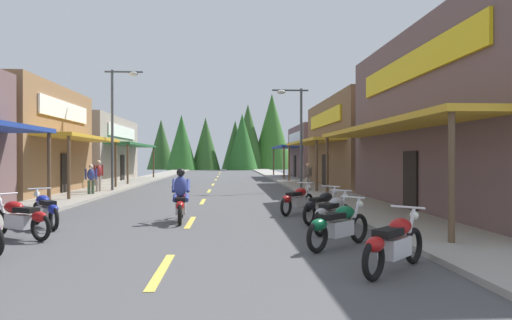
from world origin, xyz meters
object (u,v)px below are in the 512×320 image
object	(u,v)px
streetlamp_right	(296,124)
pedestrian_by_shop	(99,174)
pedestrian_browsing	(308,175)
motorcycle_parked_right_0	(394,242)
motorcycle_parked_left_4	(45,209)
motorcycle_parked_right_2	(333,213)
motorcycle_parked_right_4	(297,199)
motorcycle_parked_right_1	(338,224)
motorcycle_parked_left_3	(20,218)
rider_cruising_lead	(181,200)
motorcycle_parked_right_3	(322,206)
pedestrian_strolling	(91,178)
streetlamp_left	(118,114)

from	to	relation	value
streetlamp_right	pedestrian_by_shop	size ratio (longest dim) A/B	3.29
pedestrian_browsing	motorcycle_parked_right_0	bearing A→B (deg)	148.27
pedestrian_by_shop	motorcycle_parked_left_4	bearing A→B (deg)	136.98
motorcycle_parked_right_2	pedestrian_by_shop	size ratio (longest dim) A/B	1.00
motorcycle_parked_right_4	pedestrian_by_shop	size ratio (longest dim) A/B	0.99
motorcycle_parked_right_1	pedestrian_by_shop	xyz separation A→B (m)	(-9.06, 14.67, 0.54)
motorcycle_parked_right_1	pedestrian_by_shop	size ratio (longest dim) A/B	0.95
motorcycle_parked_left_3	rider_cruising_lead	distance (m)	4.25
motorcycle_parked_right_1	motorcycle_parked_left_4	size ratio (longest dim) A/B	0.95
motorcycle_parked_right_1	motorcycle_parked_right_4	xyz separation A→B (m)	(-0.00, 5.64, 0.00)
motorcycle_parked_right_3	pedestrian_browsing	bearing A→B (deg)	32.53
pedestrian_browsing	motorcycle_parked_right_1	bearing A→B (deg)	145.98
motorcycle_parked_right_0	pedestrian_browsing	distance (m)	17.32
motorcycle_parked_right_0	motorcycle_parked_right_2	xyz separation A→B (m)	(-0.09, 3.96, 0.00)
motorcycle_parked_right_2	pedestrian_browsing	size ratio (longest dim) A/B	1.10
pedestrian_strolling	motorcycle_parked_right_2	bearing A→B (deg)	-163.74
motorcycle_parked_right_3	motorcycle_parked_right_4	xyz separation A→B (m)	(-0.42, 2.01, 0.00)
motorcycle_parked_right_2	motorcycle_parked_right_4	world-z (taller)	same
motorcycle_parked_right_2	motorcycle_parked_right_1	bearing A→B (deg)	-152.46
motorcycle_parked_right_0	pedestrian_browsing	xyz separation A→B (m)	(1.63, 17.23, 0.44)
streetlamp_right	motorcycle_parked_right_4	size ratio (longest dim) A/B	3.32
streetlamp_right	motorcycle_parked_left_3	size ratio (longest dim) A/B	3.07
rider_cruising_lead	pedestrian_strolling	distance (m)	10.50
motorcycle_parked_right_0	motorcycle_parked_left_3	xyz separation A→B (m)	(-7.52, 3.49, 0.00)
streetlamp_left	motorcycle_parked_right_2	xyz separation A→B (m)	(8.62, -13.58, -3.78)
motorcycle_parked_right_0	rider_cruising_lead	distance (m)	7.28
motorcycle_parked_left_3	pedestrian_browsing	xyz separation A→B (m)	(9.15, 13.74, 0.44)
motorcycle_parked_right_0	motorcycle_parked_right_1	size ratio (longest dim) A/B	0.95
motorcycle_parked_right_2	pedestrian_strolling	xyz separation A→B (m)	(-9.30, 11.12, 0.41)
motorcycle_parked_right_2	pedestrian_strolling	size ratio (longest dim) A/B	1.13
motorcycle_parked_right_4	motorcycle_parked_left_4	size ratio (longest dim) A/B	0.99
motorcycle_parked_right_3	pedestrian_browsing	distance (m)	11.71
motorcycle_parked_right_1	motorcycle_parked_right_4	world-z (taller)	same
motorcycle_parked_right_1	rider_cruising_lead	size ratio (longest dim) A/B	0.78
motorcycle_parked_right_0	motorcycle_parked_right_1	distance (m)	2.06
streetlamp_right	motorcycle_parked_right_1	bearing A→B (deg)	-95.32
motorcycle_parked_right_1	pedestrian_by_shop	bearing A→B (deg)	80.12
motorcycle_parked_right_0	motorcycle_parked_right_2	distance (m)	3.96
motorcycle_parked_right_3	pedestrian_browsing	size ratio (longest dim) A/B	1.05
motorcycle_parked_right_3	pedestrian_by_shop	size ratio (longest dim) A/B	0.96
motorcycle_parked_right_1	motorcycle_parked_right_3	distance (m)	3.66
motorcycle_parked_left_4	pedestrian_strolling	distance (m)	10.06
streetlamp_left	motorcycle_parked_right_3	size ratio (longest dim) A/B	3.93
pedestrian_strolling	motorcycle_parked_right_3	bearing A→B (deg)	-158.78
motorcycle_parked_left_3	pedestrian_by_shop	world-z (taller)	pedestrian_by_shop
streetlamp_right	motorcycle_parked_left_3	bearing A→B (deg)	-120.71
streetlamp_right	motorcycle_parked_left_4	size ratio (longest dim) A/B	3.28
motorcycle_parked_right_3	motorcycle_parked_right_4	size ratio (longest dim) A/B	0.97
streetlamp_left	motorcycle_parked_right_3	xyz separation A→B (m)	(8.70, -11.88, -3.78)
motorcycle_parked_left_3	pedestrian_by_shop	size ratio (longest dim) A/B	1.07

